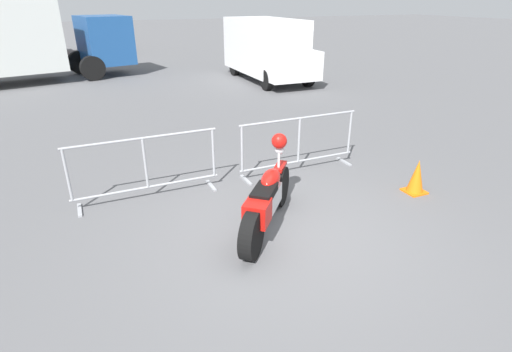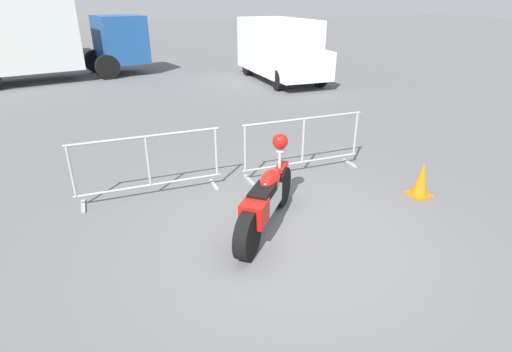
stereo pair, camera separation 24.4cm
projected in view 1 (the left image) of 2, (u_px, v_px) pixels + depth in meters
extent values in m
plane|color=#5B5B5E|center=(291.00, 236.00, 5.61)|extent=(120.00, 120.00, 0.00)
cylinder|color=black|center=(280.00, 186.00, 6.37)|extent=(0.54, 0.60, 0.63)
cylinder|color=black|center=(252.00, 236.00, 5.04)|extent=(0.54, 0.60, 0.63)
cube|color=silver|center=(267.00, 202.00, 5.67)|extent=(0.71, 0.78, 0.28)
ellipsoid|color=red|center=(271.00, 179.00, 5.71)|extent=(0.55, 0.59, 0.26)
cube|color=black|center=(264.00, 192.00, 5.41)|extent=(0.54, 0.57, 0.12)
cube|color=red|center=(257.00, 213.00, 5.18)|extent=(0.47, 0.47, 0.31)
cube|color=red|center=(280.00, 166.00, 6.24)|extent=(0.36, 0.39, 0.06)
cylinder|color=silver|center=(279.00, 161.00, 6.10)|extent=(0.06, 0.06, 0.44)
sphere|color=silver|center=(280.00, 149.00, 6.07)|extent=(0.16, 0.16, 0.16)
sphere|color=red|center=(279.00, 141.00, 5.97)|extent=(0.24, 0.24, 0.24)
cylinder|color=#9EA0A5|center=(142.00, 138.00, 6.24)|extent=(2.41, 0.07, 0.04)
cylinder|color=#9EA0A5|center=(148.00, 187.00, 6.59)|extent=(2.41, 0.07, 0.04)
cylinder|color=#9EA0A5|center=(67.00, 175.00, 5.98)|extent=(0.04, 0.04, 0.85)
cylinder|color=#9EA0A5|center=(145.00, 163.00, 6.42)|extent=(0.04, 0.04, 0.85)
cylinder|color=#9EA0A5|center=(213.00, 153.00, 6.85)|extent=(0.04, 0.04, 0.85)
cube|color=#9EA0A5|center=(80.00, 210.00, 6.26)|extent=(0.07, 0.44, 0.03)
cube|color=#9EA0A5|center=(211.00, 186.00, 7.08)|extent=(0.07, 0.44, 0.03)
cylinder|color=#9EA0A5|center=(300.00, 118.00, 7.28)|extent=(2.41, 0.07, 0.04)
cylinder|color=#9EA0A5|center=(298.00, 161.00, 7.63)|extent=(2.41, 0.07, 0.04)
cylinder|color=#9EA0A5|center=(242.00, 149.00, 7.02)|extent=(0.04, 0.04, 0.85)
cylinder|color=#9EA0A5|center=(299.00, 140.00, 7.45)|extent=(0.04, 0.04, 0.85)
cylinder|color=#9EA0A5|center=(350.00, 132.00, 7.89)|extent=(0.04, 0.04, 0.85)
cube|color=#9EA0A5|center=(246.00, 180.00, 7.29)|extent=(0.07, 0.44, 0.03)
cube|color=#9EA0A5|center=(344.00, 161.00, 8.11)|extent=(0.07, 0.44, 0.03)
cube|color=#1E4C8C|center=(105.00, 40.00, 16.71)|extent=(2.24, 2.53, 1.90)
cylinder|color=black|center=(80.00, 62.00, 17.31)|extent=(1.00, 0.49, 0.96)
cylinder|color=black|center=(93.00, 68.00, 15.89)|extent=(1.00, 0.49, 0.96)
cube|color=white|center=(264.00, 45.00, 15.93)|extent=(2.02, 4.11, 2.00)
cube|color=white|center=(294.00, 66.00, 14.03)|extent=(1.91, 0.91, 1.00)
cylinder|color=black|center=(308.00, 77.00, 14.87)|extent=(0.24, 0.72, 0.72)
cylinder|color=black|center=(267.00, 80.00, 14.26)|extent=(0.24, 0.72, 0.72)
cylinder|color=black|center=(270.00, 64.00, 17.63)|extent=(0.24, 0.72, 0.72)
cylinder|color=black|center=(235.00, 67.00, 17.03)|extent=(0.24, 0.72, 0.72)
cylinder|color=black|center=(1.00, 50.00, 23.11)|extent=(0.24, 0.60, 0.59)
cube|color=maroon|center=(43.00, 44.00, 22.70)|extent=(2.13, 4.58, 0.73)
cube|color=#1E232B|center=(41.00, 33.00, 22.32)|extent=(1.83, 2.40, 0.52)
cylinder|color=black|center=(29.00, 48.00, 23.65)|extent=(0.28, 0.68, 0.66)
cylinder|color=black|center=(57.00, 46.00, 24.30)|extent=(0.28, 0.68, 0.66)
cylinder|color=black|center=(30.00, 53.00, 21.35)|extent=(0.28, 0.68, 0.66)
cylinder|color=black|center=(61.00, 51.00, 22.00)|extent=(0.28, 0.68, 0.66)
cube|color=#B7BABF|center=(97.00, 41.00, 24.17)|extent=(2.08, 4.46, 0.71)
cube|color=#1E232B|center=(96.00, 31.00, 23.80)|extent=(1.78, 2.34, 0.51)
cylinder|color=black|center=(82.00, 45.00, 25.09)|extent=(0.27, 0.66, 0.65)
cylinder|color=black|center=(107.00, 44.00, 25.73)|extent=(0.27, 0.66, 0.65)
cylinder|color=black|center=(88.00, 50.00, 22.85)|extent=(0.27, 0.66, 0.65)
cylinder|color=black|center=(115.00, 48.00, 23.48)|extent=(0.27, 0.66, 0.65)
cylinder|color=#262838|center=(3.00, 56.00, 19.65)|extent=(0.31, 0.31, 0.85)
cylinder|color=#ADA89E|center=(269.00, 56.00, 22.32)|extent=(4.77, 4.77, 0.14)
cylinder|color=#38662D|center=(269.00, 54.00, 22.29)|extent=(4.39, 4.39, 0.02)
sphere|color=#1E511E|center=(262.00, 49.00, 21.71)|extent=(0.79, 0.79, 0.79)
sphere|color=#33702D|center=(278.00, 46.00, 22.20)|extent=(1.01, 1.01, 1.01)
sphere|color=#286023|center=(268.00, 49.00, 20.93)|extent=(1.05, 1.05, 1.05)
cube|color=orange|center=(414.00, 191.00, 6.87)|extent=(0.34, 0.34, 0.03)
cone|color=orange|center=(417.00, 176.00, 6.75)|extent=(0.28, 0.28, 0.56)
cylinder|color=#595B60|center=(22.00, 5.00, 18.76)|extent=(0.12, 0.12, 5.50)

